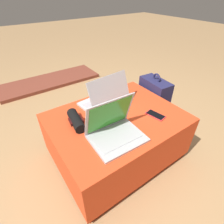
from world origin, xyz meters
TOP-DOWN VIEW (x-y plane):
  - ground_plane at (0.00, 0.00)m, footprint 14.00×14.00m
  - ottoman at (0.00, 0.00)m, footprint 0.95×0.74m
  - laptop_near at (-0.13, -0.16)m, footprint 0.33×0.27m
  - laptop_far at (0.02, 0.17)m, footprint 0.38×0.29m
  - cell_phone at (0.24, -0.15)m, footprint 0.09×0.15m
  - backpack at (0.59, 0.16)m, footprint 0.22×0.32m
  - wrist_brace at (-0.28, 0.09)m, footprint 0.10×0.22m
  - fireplace_hearth at (0.00, 1.67)m, footprint 1.40×0.50m

SIDE VIEW (x-z plane):
  - ground_plane at x=0.00m, z-range 0.00..0.00m
  - fireplace_hearth at x=0.00m, z-range 0.00..0.04m
  - ottoman at x=0.00m, z-range 0.00..0.40m
  - backpack at x=0.59m, z-range -0.04..0.49m
  - cell_phone at x=0.24m, z-range 0.40..0.41m
  - wrist_brace at x=-0.28m, z-range 0.40..0.47m
  - laptop_far at x=0.02m, z-range 0.33..0.58m
  - laptop_near at x=-0.13m, z-range 0.33..0.59m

